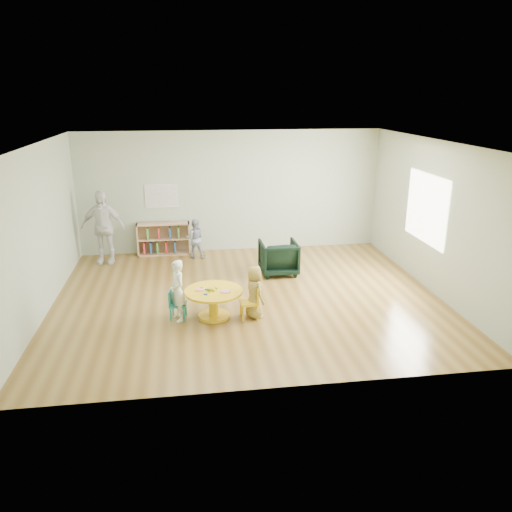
{
  "coord_description": "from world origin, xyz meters",
  "views": [
    {
      "loc": [
        -1.06,
        -8.45,
        3.61
      ],
      "look_at": [
        0.11,
        -0.3,
        0.9
      ],
      "focal_mm": 35.0,
      "sensor_mm": 36.0,
      "label": 1
    }
  ],
  "objects_px": {
    "kid_chair_left": "(176,303)",
    "adult_caretaker": "(103,227)",
    "armchair": "(279,257)",
    "child_right": "(254,292)",
    "child_left": "(177,291)",
    "bookshelf": "(163,239)",
    "activity_table": "(214,299)",
    "kid_chair_right": "(251,301)",
    "toddler": "(195,238)"
  },
  "relations": [
    {
      "from": "armchair",
      "to": "bookshelf",
      "type": "bearing_deg",
      "value": -35.61
    },
    {
      "from": "kid_chair_left",
      "to": "toddler",
      "type": "bearing_deg",
      "value": -178.59
    },
    {
      "from": "bookshelf",
      "to": "child_right",
      "type": "height_order",
      "value": "child_right"
    },
    {
      "from": "bookshelf",
      "to": "child_right",
      "type": "distance_m",
      "value": 4.05
    },
    {
      "from": "child_left",
      "to": "bookshelf",
      "type": "bearing_deg",
      "value": 164.87
    },
    {
      "from": "kid_chair_left",
      "to": "kid_chair_right",
      "type": "distance_m",
      "value": 1.26
    },
    {
      "from": "kid_chair_right",
      "to": "child_left",
      "type": "bearing_deg",
      "value": 83.1
    },
    {
      "from": "kid_chair_right",
      "to": "armchair",
      "type": "distance_m",
      "value": 2.22
    },
    {
      "from": "armchair",
      "to": "child_right",
      "type": "xyz_separation_m",
      "value": [
        -0.79,
        -2.03,
        0.1
      ]
    },
    {
      "from": "kid_chair_left",
      "to": "bookshelf",
      "type": "xyz_separation_m",
      "value": [
        -0.32,
        3.58,
        0.09
      ]
    },
    {
      "from": "kid_chair_right",
      "to": "bookshelf",
      "type": "height_order",
      "value": "bookshelf"
    },
    {
      "from": "activity_table",
      "to": "toddler",
      "type": "distance_m",
      "value": 3.26
    },
    {
      "from": "kid_chair_left",
      "to": "adult_caretaker",
      "type": "distance_m",
      "value": 3.55
    },
    {
      "from": "activity_table",
      "to": "kid_chair_right",
      "type": "distance_m",
      "value": 0.63
    },
    {
      "from": "activity_table",
      "to": "bookshelf",
      "type": "relative_size",
      "value": 0.8
    },
    {
      "from": "kid_chair_right",
      "to": "adult_caretaker",
      "type": "distance_m",
      "value": 4.36
    },
    {
      "from": "bookshelf",
      "to": "child_left",
      "type": "bearing_deg",
      "value": -84.39
    },
    {
      "from": "kid_chair_left",
      "to": "child_right",
      "type": "distance_m",
      "value": 1.32
    },
    {
      "from": "activity_table",
      "to": "toddler",
      "type": "xyz_separation_m",
      "value": [
        -0.22,
        3.25,
        0.12
      ]
    },
    {
      "from": "kid_chair_left",
      "to": "child_right",
      "type": "relative_size",
      "value": 0.56
    },
    {
      "from": "kid_chair_left",
      "to": "armchair",
      "type": "xyz_separation_m",
      "value": [
        2.1,
        1.9,
        0.08
      ]
    },
    {
      "from": "kid_chair_right",
      "to": "toddler",
      "type": "distance_m",
      "value": 3.46
    },
    {
      "from": "activity_table",
      "to": "toddler",
      "type": "relative_size",
      "value": 1.07
    },
    {
      "from": "kid_chair_left",
      "to": "armchair",
      "type": "height_order",
      "value": "armchair"
    },
    {
      "from": "activity_table",
      "to": "kid_chair_left",
      "type": "distance_m",
      "value": 0.64
    },
    {
      "from": "kid_chair_right",
      "to": "child_left",
      "type": "xyz_separation_m",
      "value": [
        -1.21,
        0.09,
        0.22
      ]
    },
    {
      "from": "activity_table",
      "to": "child_left",
      "type": "xyz_separation_m",
      "value": [
        -0.59,
        -0.02,
        0.18
      ]
    },
    {
      "from": "bookshelf",
      "to": "toddler",
      "type": "relative_size",
      "value": 1.32
    },
    {
      "from": "bookshelf",
      "to": "toddler",
      "type": "distance_m",
      "value": 0.82
    },
    {
      "from": "activity_table",
      "to": "bookshelf",
      "type": "bearing_deg",
      "value": 104.67
    },
    {
      "from": "child_left",
      "to": "toddler",
      "type": "height_order",
      "value": "child_left"
    },
    {
      "from": "bookshelf",
      "to": "child_right",
      "type": "xyz_separation_m",
      "value": [
        1.62,
        -3.71,
        0.09
      ]
    },
    {
      "from": "kid_chair_left",
      "to": "child_left",
      "type": "bearing_deg",
      "value": 45.2
    },
    {
      "from": "kid_chair_left",
      "to": "bookshelf",
      "type": "relative_size",
      "value": 0.43
    },
    {
      "from": "armchair",
      "to": "child_left",
      "type": "relative_size",
      "value": 0.74
    },
    {
      "from": "activity_table",
      "to": "armchair",
      "type": "distance_m",
      "value": 2.43
    },
    {
      "from": "kid_chair_left",
      "to": "adult_caretaker",
      "type": "height_order",
      "value": "adult_caretaker"
    },
    {
      "from": "armchair",
      "to": "adult_caretaker",
      "type": "height_order",
      "value": "adult_caretaker"
    },
    {
      "from": "kid_chair_left",
      "to": "kid_chair_right",
      "type": "height_order",
      "value": "kid_chair_right"
    },
    {
      "from": "activity_table",
      "to": "kid_chair_left",
      "type": "xyz_separation_m",
      "value": [
        -0.63,
        0.04,
        -0.06
      ]
    },
    {
      "from": "kid_chair_left",
      "to": "adult_caretaker",
      "type": "relative_size",
      "value": 0.31
    },
    {
      "from": "kid_chair_right",
      "to": "child_left",
      "type": "relative_size",
      "value": 0.54
    },
    {
      "from": "kid_chair_left",
      "to": "kid_chair_right",
      "type": "bearing_deg",
      "value": 91.91
    },
    {
      "from": "activity_table",
      "to": "bookshelf",
      "type": "height_order",
      "value": "bookshelf"
    },
    {
      "from": "child_left",
      "to": "adult_caretaker",
      "type": "relative_size",
      "value": 0.64
    },
    {
      "from": "kid_chair_right",
      "to": "toddler",
      "type": "xyz_separation_m",
      "value": [
        -0.84,
        3.36,
        0.15
      ]
    },
    {
      "from": "activity_table",
      "to": "adult_caretaker",
      "type": "bearing_deg",
      "value": 124.78
    },
    {
      "from": "kid_chair_left",
      "to": "child_right",
      "type": "bearing_deg",
      "value": 93.08
    },
    {
      "from": "child_right",
      "to": "toddler",
      "type": "distance_m",
      "value": 3.45
    },
    {
      "from": "adult_caretaker",
      "to": "activity_table",
      "type": "bearing_deg",
      "value": -47.27
    }
  ]
}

